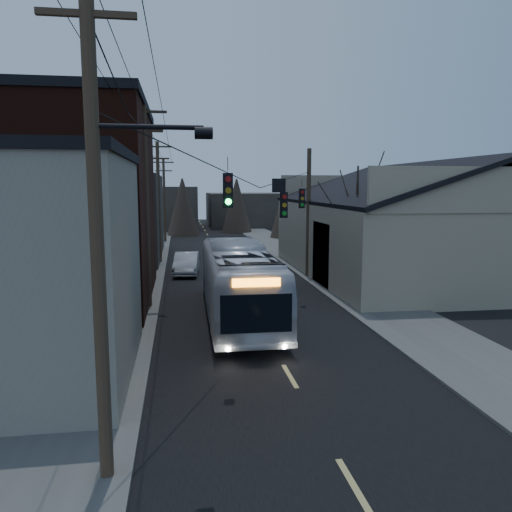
{
  "coord_description": "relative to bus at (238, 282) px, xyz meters",
  "views": [
    {
      "loc": [
        -3.4,
        -7.0,
        6.07
      ],
      "look_at": [
        -0.08,
        14.64,
        3.0
      ],
      "focal_mm": 35.0,
      "sensor_mm": 36.0,
      "label": 1
    }
  ],
  "objects": [
    {
      "name": "sidewalk_left",
      "position": [
        -5.71,
        14.58,
        -1.64
      ],
      "size": [
        4.0,
        110.0,
        0.12
      ],
      "primitive_type": "cube",
      "color": "#474744",
      "rests_on": "ground"
    },
    {
      "name": "building_left_far",
      "position": [
        -8.71,
        20.58,
        1.8
      ],
      "size": [
        9.0,
        14.0,
        7.0
      ],
      "primitive_type": "cube",
      "color": "#322C28",
      "rests_on": "ground"
    },
    {
      "name": "building_far_right",
      "position": [
        7.79,
        54.58,
        0.8
      ],
      "size": [
        12.0,
        14.0,
        5.0
      ],
      "primitive_type": "cube",
      "color": "#322C28",
      "rests_on": "ground"
    },
    {
      "name": "sidewalk_right",
      "position": [
        7.29,
        14.58,
        -1.64
      ],
      "size": [
        4.0,
        110.0,
        0.12
      ],
      "primitive_type": "cube",
      "color": "#474744",
      "rests_on": "ground"
    },
    {
      "name": "parked_car",
      "position": [
        -2.21,
        12.03,
        -0.95
      ],
      "size": [
        1.96,
        4.68,
        1.5
      ],
      "primitive_type": "imported",
      "rotation": [
        0.0,
        0.0,
        -0.08
      ],
      "color": "#B0B3B9",
      "rests_on": "ground"
    },
    {
      "name": "road_surface",
      "position": [
        0.79,
        14.58,
        -1.69
      ],
      "size": [
        9.0,
        110.0,
        0.02
      ],
      "primitive_type": "cube",
      "color": "black",
      "rests_on": "ground"
    },
    {
      "name": "building_far_left",
      "position": [
        -5.21,
        49.58,
        1.3
      ],
      "size": [
        10.0,
        12.0,
        6.0
      ],
      "primitive_type": "cube",
      "color": "#322C28",
      "rests_on": "ground"
    },
    {
      "name": "building_brick",
      "position": [
        -9.21,
        4.58,
        3.3
      ],
      "size": [
        10.0,
        12.0,
        10.0
      ],
      "primitive_type": "cube",
      "color": "black",
      "rests_on": "ground"
    },
    {
      "name": "bus",
      "position": [
        0.0,
        0.0,
        0.0
      ],
      "size": [
        3.04,
        12.27,
        3.41
      ],
      "primitive_type": "imported",
      "rotation": [
        0.0,
        0.0,
        3.13
      ],
      "color": "silver",
      "rests_on": "ground"
    },
    {
      "name": "utility_lines",
      "position": [
        -2.33,
        8.72,
        3.25
      ],
      "size": [
        11.24,
        45.28,
        10.5
      ],
      "color": "#382B1E",
      "rests_on": "ground"
    },
    {
      "name": "warehouse",
      "position": [
        13.79,
        9.58,
        0.99
      ],
      "size": [
        16.16,
        20.6,
        7.73
      ],
      "color": "gray",
      "rests_on": "ground"
    },
    {
      "name": "bare_tree",
      "position": [
        7.29,
        4.58,
        1.9
      ],
      "size": [
        0.4,
        0.4,
        7.2
      ],
      "primitive_type": "cone",
      "color": "black",
      "rests_on": "ground"
    }
  ]
}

